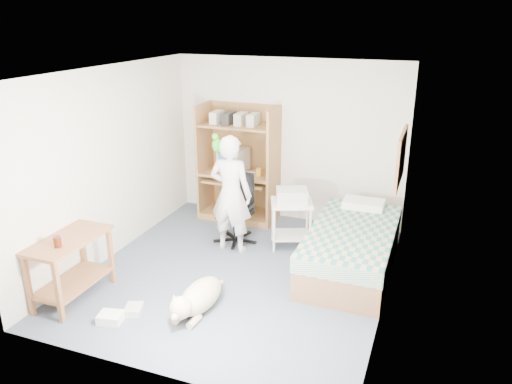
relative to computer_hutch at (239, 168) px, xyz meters
The scene contains 21 objects.
floor 2.05m from the computer_hutch, 68.06° to the right, with size 4.00×4.00×0.00m, color #4C5568.
wall_back 0.86m from the computer_hutch, 20.54° to the left, with size 3.60×0.02×2.50m, color silver.
wall_right 3.07m from the computer_hutch, 34.80° to the right, with size 0.02×4.00×2.50m, color silver.
wall_left 2.10m from the computer_hutch, 122.33° to the right, with size 0.02×4.00×2.50m, color silver.
ceiling 2.52m from the computer_hutch, 68.06° to the right, with size 3.60×4.00×0.02m, color white.
computer_hutch is the anchor object (origin of this frame).
bed 2.35m from the computer_hutch, 29.29° to the right, with size 1.02×2.02×0.66m.
side_desk 3.08m from the computer_hutch, 106.14° to the right, with size 0.50×1.00×0.75m.
corkboard 2.69m from the computer_hutch, 18.72° to the right, with size 0.04×0.94×0.66m.
office_chair 1.01m from the computer_hutch, 70.37° to the right, with size 0.55×0.55×0.98m.
person 1.20m from the computer_hutch, 73.10° to the right, with size 0.59×0.39×1.63m, color silver.
parrot 1.32m from the computer_hutch, 82.57° to the right, with size 0.12×0.21×0.33m.
dog 2.83m from the computer_hutch, 77.22° to the right, with size 0.39×1.06×0.40m.
printer_cart 1.37m from the computer_hutch, 34.83° to the right, with size 0.68×0.62×0.67m.
printer 1.32m from the computer_hutch, 34.83° to the right, with size 0.42×0.32×0.18m, color #B6B6B1.
crt_monitor 0.16m from the computer_hutch, behind, with size 0.44×0.46×0.36m.
keyboard 0.22m from the computer_hutch, 90.42° to the right, with size 0.45×0.16×0.03m, color beige.
pencil_cup 0.37m from the computer_hutch, 13.83° to the right, with size 0.08×0.08×0.12m, color gold.
drink_glass 3.24m from the computer_hutch, 104.28° to the right, with size 0.08×0.08×0.12m, color #43180A.
floor_box_a 3.30m from the computer_hutch, 93.06° to the right, with size 0.25×0.20×0.10m, color white.
floor_box_b 3.07m from the computer_hutch, 90.70° to the right, with size 0.18×0.22×0.08m, color #B2B2AD.
Camera 1 is at (2.18, -5.16, 3.10)m, focal length 35.00 mm.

